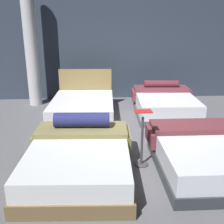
# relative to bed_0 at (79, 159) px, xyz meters

# --- Properties ---
(ground_plane) EXTENTS (18.00, 18.00, 0.02)m
(ground_plane) POSITION_rel_bed_0_xyz_m (1.02, 1.30, -0.28)
(ground_plane) COLOR #5B5B60
(showroom_back_wall) EXTENTS (18.00, 0.06, 3.50)m
(showroom_back_wall) POSITION_rel_bed_0_xyz_m (1.02, 4.64, 1.48)
(showroom_back_wall) COLOR #333D4C
(showroom_back_wall) RESTS_ON ground_plane
(bed_0) EXTENTS (1.72, 2.09, 0.82)m
(bed_0) POSITION_rel_bed_0_xyz_m (0.00, 0.00, 0.00)
(bed_0) COLOR brown
(bed_0) RESTS_ON ground_plane
(bed_1) EXTENTS (1.77, 1.94, 0.57)m
(bed_1) POSITION_rel_bed_0_xyz_m (2.07, 0.02, -0.01)
(bed_1) COLOR #2F3438
(bed_1) RESTS_ON ground_plane
(bed_2) EXTENTS (1.69, 2.19, 1.06)m
(bed_2) POSITION_rel_bed_0_xyz_m (-0.05, 2.81, -0.03)
(bed_2) COLOR olive
(bed_2) RESTS_ON ground_plane
(bed_3) EXTENTS (1.70, 2.12, 0.76)m
(bed_3) POSITION_rel_bed_0_xyz_m (2.11, 2.94, -0.00)
(bed_3) COLOR #4C4E51
(bed_3) RESTS_ON ground_plane
(price_sign) EXTENTS (0.28, 0.24, 0.96)m
(price_sign) POSITION_rel_bed_0_xyz_m (1.02, 0.24, 0.10)
(price_sign) COLOR #3F3F44
(price_sign) RESTS_ON ground_plane
(support_pillar) EXTENTS (0.36, 0.36, 3.50)m
(support_pillar) POSITION_rel_bed_0_xyz_m (-1.48, 4.03, 1.48)
(support_pillar) COLOR silver
(support_pillar) RESTS_ON ground_plane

